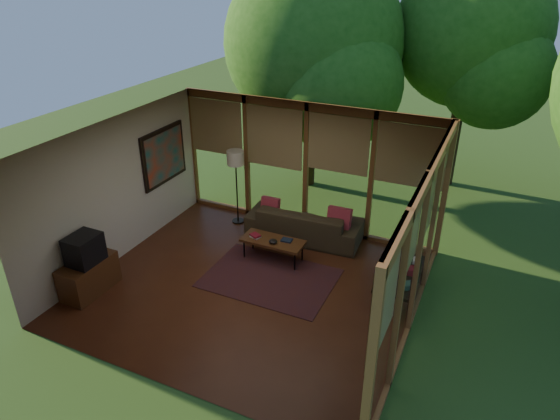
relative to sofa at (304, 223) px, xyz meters
The scene contains 25 objects.
floor 2.04m from the sofa, 95.55° to the right, with size 5.50×5.50×0.00m, color #582A17.
ceiling 3.10m from the sofa, 95.55° to the right, with size 5.50×5.50×0.00m, color silver.
wall_left 3.70m from the sofa, 145.81° to the right, with size 0.04×5.00×2.70m, color silver.
wall_front 4.62m from the sofa, 92.47° to the right, with size 5.50×0.04×2.70m, color silver.
window_wall_back 1.14m from the sofa, 111.25° to the left, with size 5.50×0.12×2.70m, color brown.
window_wall_right 3.40m from the sofa, 38.05° to the right, with size 0.12×5.00×2.70m, color brown.
tree_nw 4.20m from the sofa, 109.54° to the left, with size 4.08×4.08×5.48m.
tree_ne 5.80m from the sofa, 61.28° to the left, with size 3.44×3.44×5.45m.
rug 1.66m from the sofa, 90.02° to the right, with size 2.29×1.62×0.01m, color maroon.
sofa is the anchor object (origin of this frame).
pillow_left 0.79m from the sofa, behind, with size 0.39×0.13×0.39m, color maroon.
pillow_right 0.80m from the sofa, ahead, with size 0.46×0.15×0.46m, color maroon.
ct_book_lower 1.22m from the sofa, 118.32° to the right, with size 0.18×0.14×0.03m, color beige.
ct_book_upper 1.22m from the sofa, 118.32° to the right, with size 0.19×0.14×0.03m, color maroon.
ct_book_side 0.95m from the sofa, 88.59° to the right, with size 0.20×0.15×0.03m, color #151F31.
ct_bowl 1.14m from the sofa, 98.97° to the right, with size 0.16×0.16×0.07m, color black.
media_cabinet 4.22m from the sofa, 129.17° to the right, with size 0.50×1.00×0.60m, color #5A3118.
television 4.24m from the sofa, 128.96° to the right, with size 0.45×0.55×0.50m, color black.
console_book_a 2.70m from the sofa, 35.02° to the right, with size 0.24×0.18×0.09m, color #2D4F49.
console_book_b 2.47m from the sofa, 26.41° to the right, with size 0.24×0.18×0.11m, color maroon.
console_book_c 2.32m from the sofa, 17.50° to the right, with size 0.24×0.17×0.06m, color beige.
floor_lamp 1.91m from the sofa, behind, with size 0.36×0.36×1.65m.
coffee_table 1.05m from the sofa, 102.54° to the right, with size 1.20×0.50×0.43m.
side_console 2.49m from the sofa, 27.45° to the right, with size 0.60×1.40×0.46m.
wall_painting 3.21m from the sofa, 168.34° to the right, with size 0.06×1.35×1.15m.
Camera 1 is at (3.51, -6.35, 5.21)m, focal length 32.00 mm.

